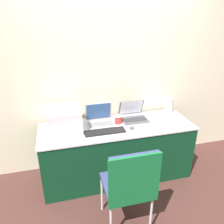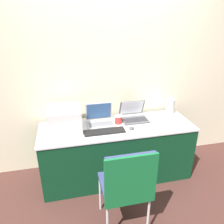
% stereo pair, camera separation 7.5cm
% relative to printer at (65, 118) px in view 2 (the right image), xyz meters
% --- Properties ---
extents(ground_plane, '(14.00, 14.00, 0.00)m').
position_rel_printer_xyz_m(ground_plane, '(0.62, -0.37, -0.88)').
color(ground_plane, '#472823').
extents(wall_back, '(8.00, 0.05, 2.60)m').
position_rel_printer_xyz_m(wall_back, '(0.62, 0.34, 0.42)').
color(wall_back, beige).
rests_on(wall_back, ground_plane).
extents(table, '(1.88, 0.64, 0.73)m').
position_rel_printer_xyz_m(table, '(0.62, -0.06, -0.51)').
color(table, '#0C381E').
rests_on(table, ground_plane).
extents(printer, '(0.37, 0.40, 0.27)m').
position_rel_printer_xyz_m(printer, '(0.00, 0.00, 0.00)').
color(printer, silver).
rests_on(printer, table).
extents(laptop_left, '(0.34, 0.28, 0.25)m').
position_rel_printer_xyz_m(laptop_left, '(0.43, 0.06, -0.09)').
color(laptop_left, '#B7B7BC').
rests_on(laptop_left, table).
extents(laptop_right, '(0.34, 0.31, 0.23)m').
position_rel_printer_xyz_m(laptop_right, '(0.88, 0.08, -0.09)').
color(laptop_right, '#4C4C51').
rests_on(laptop_right, table).
extents(external_keyboard, '(0.48, 0.13, 0.02)m').
position_rel_printer_xyz_m(external_keyboard, '(0.44, -0.19, -0.13)').
color(external_keyboard, black).
rests_on(external_keyboard, table).
extents(coffee_cup, '(0.09, 0.09, 0.10)m').
position_rel_printer_xyz_m(coffee_cup, '(0.65, 0.00, -0.09)').
color(coffee_cup, red).
rests_on(coffee_cup, table).
extents(mouse, '(0.06, 0.05, 0.04)m').
position_rel_printer_xyz_m(mouse, '(0.77, -0.19, -0.13)').
color(mouse, '#4C4C51').
rests_on(mouse, table).
extents(metal_pitcher, '(0.11, 0.11, 0.26)m').
position_rel_printer_xyz_m(metal_pitcher, '(1.42, 0.14, -0.03)').
color(metal_pitcher, silver).
rests_on(metal_pitcher, table).
extents(chair, '(0.46, 0.44, 0.95)m').
position_rel_printer_xyz_m(chair, '(0.50, -0.91, -0.28)').
color(chair, navy).
rests_on(chair, ground_plane).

